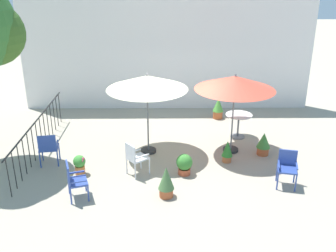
% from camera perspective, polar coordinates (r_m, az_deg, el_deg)
% --- Properties ---
extents(ground_plane, '(60.00, 60.00, 0.00)m').
position_cam_1_polar(ground_plane, '(11.42, -0.01, -3.72)').
color(ground_plane, '#A59A86').
extents(villa_facade, '(10.51, 0.30, 4.86)m').
position_cam_1_polar(villa_facade, '(14.38, -0.17, 11.98)').
color(villa_facade, white).
rests_on(villa_facade, ground).
extents(terrace_railing, '(0.03, 5.13, 1.01)m').
position_cam_1_polar(terrace_railing, '(11.70, -18.34, -0.61)').
color(terrace_railing, black).
rests_on(terrace_railing, ground).
extents(patio_umbrella_0, '(2.24, 2.24, 2.34)m').
position_cam_1_polar(patio_umbrella_0, '(10.67, -3.06, 6.27)').
color(patio_umbrella_0, '#2D2D2D').
rests_on(patio_umbrella_0, ground).
extents(patio_umbrella_1, '(2.23, 2.23, 2.31)m').
position_cam_1_polar(patio_umbrella_1, '(10.88, 9.72, 6.14)').
color(patio_umbrella_1, '#2D2D2D').
rests_on(patio_umbrella_1, ground).
extents(cafe_table_0, '(0.82, 0.82, 0.75)m').
position_cam_1_polar(cafe_table_0, '(12.37, 10.22, 0.68)').
color(cafe_table_0, silver).
rests_on(cafe_table_0, ground).
extents(patio_chair_0, '(0.56, 0.53, 0.92)m').
position_cam_1_polar(patio_chair_0, '(10.93, -17.03, -2.91)').
color(patio_chair_0, '#314CA2').
rests_on(patio_chair_0, ground).
extents(patio_chair_1, '(0.64, 0.63, 0.90)m').
position_cam_1_polar(patio_chair_1, '(9.99, -4.81, -4.48)').
color(patio_chair_1, white).
rests_on(patio_chair_1, ground).
extents(patio_chair_2, '(0.55, 0.55, 0.88)m').
position_cam_1_polar(patio_chair_2, '(9.96, 16.97, -5.54)').
color(patio_chair_2, '#304896').
rests_on(patio_chair_2, ground).
extents(patio_chair_3, '(0.56, 0.61, 0.91)m').
position_cam_1_polar(patio_chair_3, '(9.26, -13.57, -7.46)').
color(patio_chair_3, '#334B9E').
rests_on(patio_chair_3, ground).
extents(potted_plant_0, '(0.39, 0.39, 0.67)m').
position_cam_1_polar(potted_plant_0, '(11.42, 13.73, -2.44)').
color(potted_plant_0, '#BA552E').
rests_on(potted_plant_0, ground).
extents(potted_plant_1, '(0.32, 0.32, 0.53)m').
position_cam_1_polar(potted_plant_1, '(10.36, -12.74, -5.42)').
color(potted_plant_1, '#CC723A').
rests_on(potted_plant_1, ground).
extents(potted_plant_2, '(0.30, 0.30, 0.63)m').
position_cam_1_polar(potted_plant_2, '(10.82, 8.63, -3.58)').
color(potted_plant_2, '#BD6338').
rests_on(potted_plant_2, ground).
extents(potted_plant_3, '(0.38, 0.38, 0.77)m').
position_cam_1_polar(potted_plant_3, '(9.12, -0.26, -8.05)').
color(potted_plant_3, '#B65932').
rests_on(potted_plant_3, ground).
extents(potted_plant_4, '(0.42, 0.42, 0.56)m').
position_cam_1_polar(potted_plant_4, '(10.11, 2.39, -5.53)').
color(potted_plant_4, '#C05333').
rests_on(potted_plant_4, ground).
extents(potted_plant_5, '(0.37, 0.37, 0.74)m').
position_cam_1_polar(potted_plant_5, '(13.86, 7.30, 2.62)').
color(potted_plant_5, '#B7582E').
rests_on(potted_plant_5, ground).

